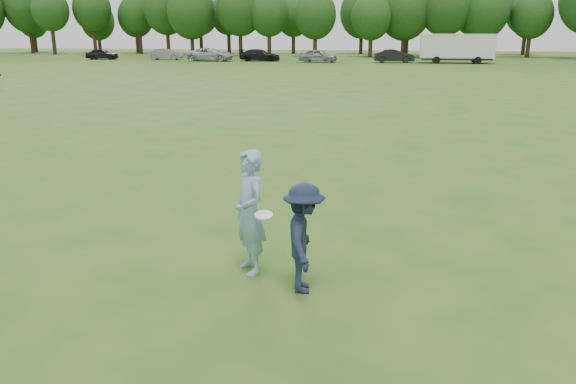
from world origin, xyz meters
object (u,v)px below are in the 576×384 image
Objects in this scene: car_a at (102,54)px; car_f at (394,56)px; car_c at (210,54)px; car_d at (260,55)px; defender at (304,238)px; cargo_trailer at (457,47)px; car_e at (318,56)px; thrower at (250,212)px; car_b at (165,54)px.

car_f reaches higher than car_a.
car_d is (5.85, 0.99, -0.07)m from car_c.
defender reaches higher than car_d.
cargo_trailer reaches higher than defender.
car_c is at bearing -178.79° from cargo_trailer.
car_a is 27.85m from car_e.
car_e reaches higher than car_d.
thrower is 0.42× the size of car_f.
thrower is 1.21× the size of defender.
thrower is at bearing -169.59° from car_e.
car_c is 1.22× the size of car_f.
cargo_trailer is at bearing -87.37° from car_c.
car_f is at bearing -81.30° from car_e.
car_e is 15.60m from cargo_trailer.
cargo_trailer is (8.13, 59.91, 0.97)m from defender.
car_c is 1.15× the size of car_d.
thrower reaches higher than car_e.
car_c is (-20.53, 59.31, -0.02)m from defender.
defender is 0.40× the size of car_a.
thrower is at bearing -98.65° from cargo_trailer.
car_e is at bearing -0.89° from defender.
car_b is at bearing 81.82° from car_f.
cargo_trailer reaches higher than car_a.
defender is 0.29× the size of car_c.
car_c reaches higher than car_f.
defender is 66.73m from car_b.
cargo_trailer reaches higher than car_d.
car_e is 0.97× the size of car_f.
defender is 62.05m from car_d.
defender is at bearing 173.50° from car_f.
car_d is at bearing -99.32° from car_b.
car_a is (-35.22, 60.39, -0.12)m from defender.
car_e reaches higher than car_b.
car_f is (8.64, 0.70, 0.00)m from car_e.
car_c is at bearing 11.04° from defender.
car_f is (28.20, -1.41, 0.05)m from car_b.
car_a is 8.27m from car_b.
cargo_trailer reaches higher than car_e.
car_f is at bearing -94.00° from car_d.
defender is 0.18× the size of cargo_trailer.
thrower is 0.44× the size of car_e.
thrower is 0.45× the size of car_b.
car_a is 20.54m from car_d.
car_e is at bearing -102.03° from car_b.
defender reaches higher than car_c.
car_b is (8.25, 0.64, 0.02)m from car_a.
thrower is at bearing -160.12° from car_c.
defender is at bearing 24.11° from thrower.
thrower reaches higher than car_a.
thrower reaches higher than car_f.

